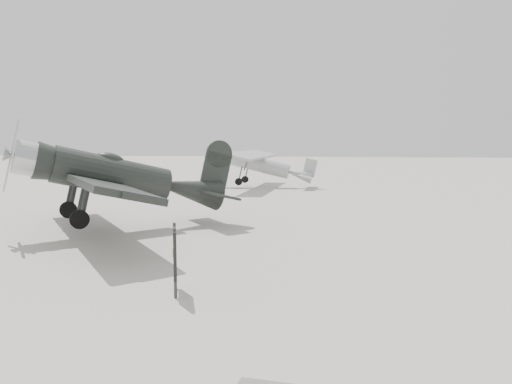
% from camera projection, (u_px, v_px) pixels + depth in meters
% --- Properties ---
extents(ground, '(160.00, 160.00, 0.00)m').
position_uv_depth(ground, '(204.00, 259.00, 13.64)').
color(ground, '#ABA597').
rests_on(ground, ground).
extents(lowwing_monoplane, '(9.02, 9.89, 3.54)m').
position_uv_depth(lowwing_monoplane, '(122.00, 178.00, 17.68)').
color(lowwing_monoplane, black).
rests_on(lowwing_monoplane, ground).
extents(highwing_monoplane, '(6.93, 9.77, 2.77)m').
position_uv_depth(highwing_monoplane, '(260.00, 162.00, 33.68)').
color(highwing_monoplane, '#A3A6A8').
rests_on(highwing_monoplane, ground).
extents(sign_board, '(0.37, 0.98, 1.46)m').
position_uv_depth(sign_board, '(175.00, 253.00, 10.48)').
color(sign_board, '#333333').
rests_on(sign_board, ground).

